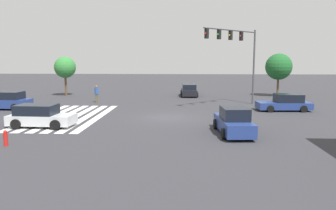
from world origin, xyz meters
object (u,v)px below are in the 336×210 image
at_px(car_1, 285,103).
at_px(car_3, 189,90).
at_px(fire_hydrant, 6,138).
at_px(car_0, 40,116).
at_px(pedestrian, 97,93).
at_px(traffic_signal_mast, 238,47).
at_px(tree_corner_b, 279,67).
at_px(tree_corner_a, 65,67).
at_px(car_4, 234,122).
at_px(car_2, 7,101).

xyz_separation_m(car_1, car_3, (-11.07, -8.45, 0.04)).
height_order(car_3, fire_hydrant, car_3).
bearing_deg(car_0, pedestrian, 89.84).
distance_m(car_3, fire_hydrant, 26.08).
xyz_separation_m(traffic_signal_mast, car_3, (-8.71, -4.47, -4.97)).
bearing_deg(fire_hydrant, tree_corner_b, 139.10).
height_order(traffic_signal_mast, car_3, traffic_signal_mast).
bearing_deg(car_1, tree_corner_b, -104.64).
bearing_deg(car_1, car_3, -55.01).
bearing_deg(tree_corner_a, car_4, 41.63).
height_order(car_3, tree_corner_b, tree_corner_b).
xyz_separation_m(car_0, car_3, (-19.06, 10.41, -0.02)).
height_order(car_2, fire_hydrant, car_2).
xyz_separation_m(car_3, fire_hydrant, (24.05, -10.10, -0.29)).
bearing_deg(car_3, traffic_signal_mast, -154.51).
bearing_deg(fire_hydrant, car_3, 157.23).
xyz_separation_m(car_3, tree_corner_b, (-0.19, 10.90, 2.93)).
distance_m(car_0, tree_corner_a, 19.51).
relative_size(car_0, pedestrian, 2.43).
relative_size(car_1, tree_corner_a, 0.97).
height_order(car_4, fire_hydrant, car_4).
distance_m(car_1, pedestrian, 18.88).
xyz_separation_m(traffic_signal_mast, car_0, (10.36, -14.89, -4.95)).
bearing_deg(tree_corner_a, car_3, 91.58).
bearing_deg(tree_corner_a, pedestrian, 42.27).
xyz_separation_m(car_2, car_4, (9.08, 19.36, -0.00)).
xyz_separation_m(tree_corner_a, fire_hydrant, (23.62, 5.34, -3.12)).
xyz_separation_m(car_1, car_4, (9.51, -5.97, 0.07)).
relative_size(pedestrian, tree_corner_a, 0.37).
xyz_separation_m(car_0, pedestrian, (-12.52, 0.54, 0.29)).
bearing_deg(traffic_signal_mast, fire_hydrant, 1.47).
relative_size(traffic_signal_mast, car_0, 1.69).
bearing_deg(car_2, tree_corner_a, -94.56).
bearing_deg(tree_corner_b, pedestrian, -72.04).
xyz_separation_m(car_0, car_4, (1.52, 12.89, 0.02)).
distance_m(car_1, car_2, 25.33).
bearing_deg(car_2, pedestrian, -141.81).
distance_m(car_4, fire_hydrant, 13.04).
distance_m(car_4, pedestrian, 18.70).
bearing_deg(fire_hydrant, car_2, -151.58).
bearing_deg(car_1, car_2, -1.37).
bearing_deg(tree_corner_b, fire_hydrant, -40.90).
height_order(car_0, car_4, car_4).
xyz_separation_m(car_1, pedestrian, (-4.53, -18.32, 0.35)).
bearing_deg(car_4, pedestrian, 37.05).
height_order(car_2, pedestrian, pedestrian).
relative_size(car_1, pedestrian, 2.60).
bearing_deg(traffic_signal_mast, car_2, -37.54).
relative_size(car_4, fire_hydrant, 5.48).
relative_size(car_4, tree_corner_a, 0.96).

